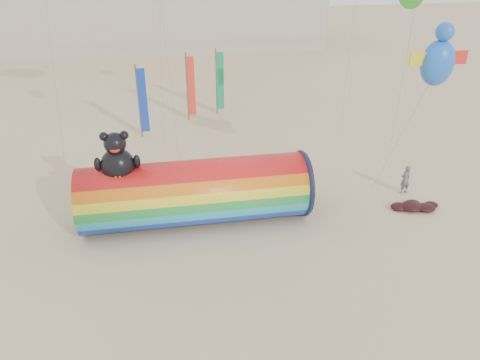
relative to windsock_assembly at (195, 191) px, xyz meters
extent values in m
plane|color=#CCB58C|center=(1.61, -2.10, -1.69)|extent=(160.00, 160.00, 0.00)
cylinder|color=red|center=(0.01, 0.00, -0.09)|extent=(11.03, 3.22, 3.22)
torus|color=#0F1438|center=(5.41, 0.00, -0.09)|extent=(0.22, 3.37, 3.37)
cylinder|color=black|center=(5.54, 0.00, -0.09)|extent=(0.06, 3.18, 3.18)
ellipsoid|color=black|center=(-3.48, 0.00, 1.66)|extent=(1.57, 1.41, 1.65)
ellipsoid|color=#FCF61A|center=(-3.48, -0.50, 1.57)|extent=(0.81, 0.35, 0.71)
sphere|color=black|center=(-3.48, 0.00, 2.76)|extent=(1.01, 1.01, 1.01)
sphere|color=black|center=(-3.92, 0.00, 3.13)|extent=(0.40, 0.40, 0.40)
sphere|color=black|center=(-3.04, 0.00, 3.13)|extent=(0.40, 0.40, 0.40)
ellipsoid|color=red|center=(-3.48, -0.41, 2.63)|extent=(0.44, 0.16, 0.28)
ellipsoid|color=black|center=(-4.35, -0.09, 1.84)|extent=(0.33, 0.33, 0.66)
ellipsoid|color=black|center=(-2.61, -0.09, 1.84)|extent=(0.33, 0.33, 0.66)
imported|color=#57585E|center=(11.61, 0.81, -0.86)|extent=(0.68, 0.51, 1.67)
ellipsoid|color=#3C0B0B|center=(11.14, -0.97, -1.49)|extent=(1.17, 0.99, 0.41)
ellipsoid|color=#3C0B0B|center=(11.84, -1.17, -1.52)|extent=(0.99, 0.84, 0.34)
ellipsoid|color=#3C0B0B|center=(10.54, -0.82, -1.54)|extent=(0.91, 0.77, 0.32)
ellipsoid|color=#3C0B0B|center=(11.44, -0.57, -1.56)|extent=(0.78, 0.66, 0.27)
ellipsoid|color=#3C0B0B|center=(12.34, -0.87, -1.57)|extent=(0.73, 0.62, 0.25)
cylinder|color=#59595E|center=(-2.76, 11.77, 0.91)|extent=(0.10, 0.10, 5.20)
cube|color=#1738B1|center=(-2.45, 11.77, 0.96)|extent=(0.56, 0.06, 4.50)
cylinder|color=#59595E|center=(0.81, 14.70, 0.91)|extent=(0.10, 0.10, 5.20)
cube|color=red|center=(1.12, 14.70, 0.96)|extent=(0.56, 0.06, 4.50)
cylinder|color=#59595E|center=(3.17, 15.71, 0.91)|extent=(0.10, 0.10, 5.20)
cube|color=#158D52|center=(3.48, 15.71, 0.96)|extent=(0.56, 0.06, 4.50)
ellipsoid|color=blue|center=(10.75, -1.39, 6.08)|extent=(1.51, 1.18, 2.02)
camera|label=1|loc=(-1.39, -20.02, 10.97)|focal=35.00mm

